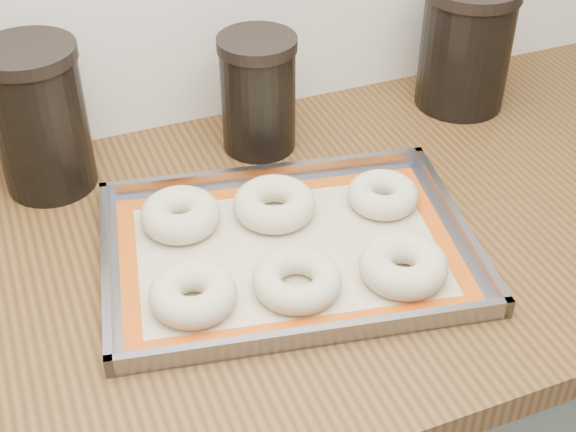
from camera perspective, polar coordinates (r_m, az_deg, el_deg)
name	(u,v)px	position (r m, az deg, el deg)	size (l,w,h in m)	color
countertop	(364,226)	(1.10, 5.42, -0.73)	(3.06, 0.68, 0.04)	brown
baking_tray	(288,249)	(1.01, 0.00, -2.38)	(0.51, 0.41, 0.03)	gray
baking_mat	(288,250)	(1.01, 0.00, -2.47)	(0.47, 0.36, 0.00)	#C6B793
bagel_front_left	(193,294)	(0.93, -6.78, -5.53)	(0.10, 0.10, 0.04)	beige
bagel_front_mid	(297,280)	(0.95, 0.64, -4.57)	(0.11, 0.11, 0.03)	beige
bagel_front_right	(403,265)	(0.97, 8.20, -3.49)	(0.11, 0.11, 0.04)	beige
bagel_back_left	(180,215)	(1.05, -7.66, 0.09)	(0.10, 0.10, 0.04)	beige
bagel_back_mid	(274,204)	(1.06, -0.97, 0.87)	(0.11, 0.11, 0.04)	beige
bagel_back_right	(383,195)	(1.09, 6.76, 1.52)	(0.10, 0.10, 0.03)	beige
canister_left	(40,118)	(1.13, -17.25, 6.65)	(0.13, 0.13, 0.21)	black
canister_mid	(258,93)	(1.18, -2.14, 8.72)	(0.11, 0.11, 0.18)	black
canister_right	(466,46)	(1.32, 12.53, 11.73)	(0.15, 0.15, 0.20)	black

